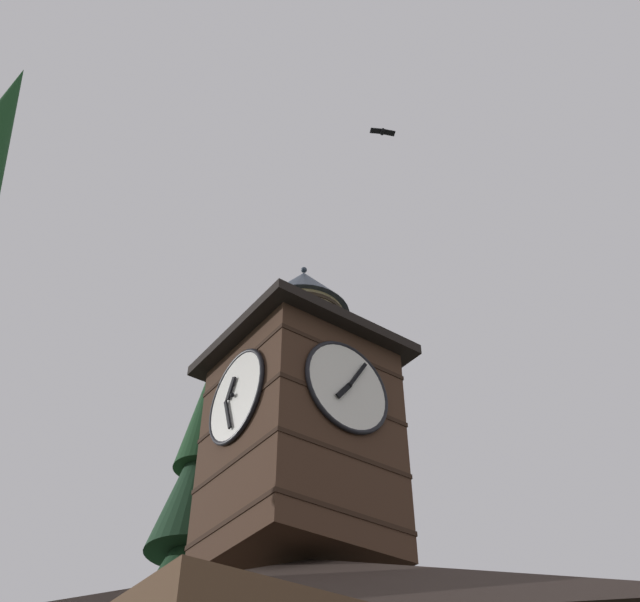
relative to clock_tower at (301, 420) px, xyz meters
The scene contains 2 objects.
clock_tower is the anchor object (origin of this frame).
flying_bird_high 7.33m from the clock_tower, 86.15° to the left, with size 0.62×0.41×0.12m.
Camera 1 is at (9.49, 9.43, 1.28)m, focal length 41.83 mm.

